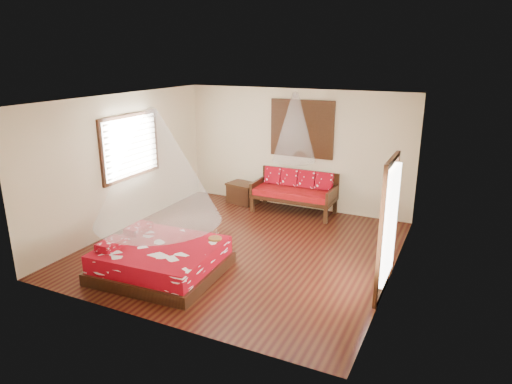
{
  "coord_description": "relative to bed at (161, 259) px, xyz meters",
  "views": [
    {
      "loc": [
        3.69,
        -7.13,
        3.59
      ],
      "look_at": [
        0.28,
        0.02,
        1.15
      ],
      "focal_mm": 32.0,
      "sensor_mm": 36.0,
      "label": 1
    }
  ],
  "objects": [
    {
      "name": "room",
      "position": [
        0.77,
        1.52,
        1.15
      ],
      "size": [
        5.54,
        5.54,
        2.84
      ],
      "color": "black",
      "rests_on": "ground"
    },
    {
      "name": "bed",
      "position": [
        0.0,
        0.0,
        0.0
      ],
      "size": [
        2.04,
        1.87,
        0.63
      ],
      "rotation": [
        0.0,
        0.0,
        0.06
      ],
      "color": "black",
      "rests_on": "floor"
    },
    {
      "name": "daybed",
      "position": [
        0.92,
        3.9,
        0.27
      ],
      "size": [
        1.89,
        0.84,
        0.97
      ],
      "color": "black",
      "rests_on": "floor"
    },
    {
      "name": "storage_chest",
      "position": [
        -0.47,
        3.97,
        0.0
      ],
      "size": [
        0.81,
        0.66,
        0.5
      ],
      "rotation": [
        0.0,
        0.0,
        -0.19
      ],
      "color": "black",
      "rests_on": "floor"
    },
    {
      "name": "shutter_panel",
      "position": [
        0.92,
        4.23,
        1.65
      ],
      "size": [
        1.52,
        0.06,
        1.32
      ],
      "color": "black",
      "rests_on": "wall_back"
    },
    {
      "name": "window_left",
      "position": [
        -1.94,
        1.72,
        1.45
      ],
      "size": [
        0.1,
        1.74,
        1.34
      ],
      "color": "black",
      "rests_on": "wall_left"
    },
    {
      "name": "glazed_door",
      "position": [
        3.49,
        0.92,
        0.82
      ],
      "size": [
        0.08,
        1.02,
        2.16
      ],
      "color": "black",
      "rests_on": "floor"
    },
    {
      "name": "wine_tray",
      "position": [
        0.7,
        0.63,
        0.3
      ],
      "size": [
        0.23,
        0.23,
        0.19
      ],
      "rotation": [
        0.0,
        0.0,
        -0.02
      ],
      "color": "brown",
      "rests_on": "bed"
    },
    {
      "name": "mosquito_net_main",
      "position": [
        0.02,
        0.0,
        1.6
      ],
      "size": [
        2.05,
        2.05,
        1.8
      ],
      "primitive_type": "cone",
      "color": "white",
      "rests_on": "ceiling"
    },
    {
      "name": "mosquito_net_daybed",
      "position": [
        0.92,
        3.77,
        1.75
      ],
      "size": [
        0.97,
        0.97,
        1.5
      ],
      "primitive_type": "cone",
      "color": "white",
      "rests_on": "ceiling"
    }
  ]
}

